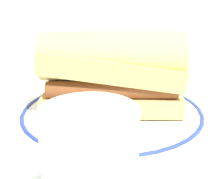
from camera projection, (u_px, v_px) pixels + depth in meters
The scene contains 3 objects.
ground_plane at pixel (132, 119), 0.44m from camera, with size 1.50×1.50×0.00m, color white.
plate at pixel (112, 113), 0.45m from camera, with size 0.29×0.29×0.01m.
sausage_sandwich at pixel (112, 71), 0.43m from camera, with size 0.22×0.15×0.12m.
Camera 1 is at (0.13, -0.39, 0.19)m, focal length 47.09 mm.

